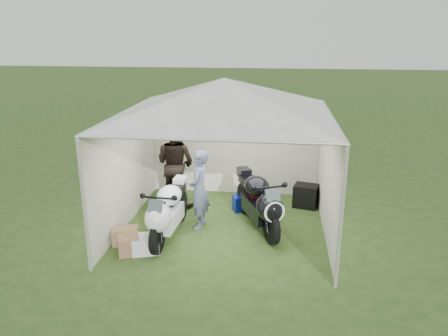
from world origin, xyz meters
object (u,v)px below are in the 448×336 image
Objects in this scene: equipment_box at (306,196)px; crate_2 at (132,240)px; canopy_tent at (224,100)px; person_dark_jacket at (175,164)px; paddock_stand at (243,203)px; crate_3 at (125,236)px; motorcycle_black at (259,201)px; crate_0 at (145,244)px; person_blue_jacket at (199,189)px; motorcycle_white at (167,210)px; crate_1 at (129,245)px.

crate_2 is at bearing -144.80° from equipment_box.
canopy_tent reaches higher than person_dark_jacket.
person_dark_jacket is (-1.55, 0.16, 0.81)m from paddock_stand.
paddock_stand is at bearing 42.06° from crate_3.
crate_0 is at bearing -171.02° from motorcycle_black.
paddock_stand is 0.28× the size of person_blue_jacket.
person_blue_jacket reaches higher than paddock_stand.
paddock_stand is at bearing 69.63° from canopy_tent.
equipment_box is at bearing -152.05° from person_dark_jacket.
equipment_box is at bearing 126.02° from person_blue_jacket.
canopy_tent is 2.89× the size of person_dark_jacket.
crate_0 is (-1.59, -2.16, -0.01)m from paddock_stand.
motorcycle_black is (0.71, -0.07, -1.97)m from canopy_tent.
motorcycle_black is at bearing -5.63° from canopy_tent.
motorcycle_white is 2.08m from paddock_stand.
equipment_box reaches higher than crate_1.
equipment_box is 3.91m from crate_0.
crate_2 is at bearing -143.53° from motorcycle_white.
equipment_box is at bearing 15.64° from paddock_stand.
crate_3 reaches higher than crate_2.
motorcycle_white is at bearing 22.91° from crate_3.
person_blue_jacket is (-0.81, -0.97, 0.64)m from paddock_stand.
motorcycle_white is 0.81m from person_blue_jacket.
motorcycle_black is 2.58m from crate_2.
crate_3 is at bearing 99.18° from person_dark_jacket.
canopy_tent is at bearing 29.93° from crate_3.
motorcycle_white reaches higher than crate_3.
equipment_box is at bearing 38.83° from motorcycle_white.
person_dark_jacket is at bearing 174.26° from paddock_stand.
canopy_tent is 3.18m from crate_1.
crate_0 is (-2.97, -2.55, -0.10)m from equipment_box.
crate_3 is (-0.48, 0.29, -0.00)m from crate_0.
paddock_stand is at bearing 52.73° from motorcycle_white.
motorcycle_black is 4.42× the size of crate_0.
crate_1 is at bearing -81.06° from crate_2.
equipment_box is at bearing 40.58° from crate_0.
crate_1 is (-1.56, -1.38, -2.41)m from canopy_tent.
crate_0 is (-1.98, -1.23, -0.45)m from motorcycle_black.
motorcycle_white is 0.97m from crate_1.
crate_0 reaches higher than crate_3.
paddock_stand is at bearing 53.62° from crate_0.
motorcycle_white is at bearing -145.43° from canopy_tent.
canopy_tent reaches higher than crate_3.
motorcycle_black is 2.26m from person_dark_jacket.
crate_3 is (-1.26, -0.89, -0.66)m from person_blue_jacket.
equipment_box reaches higher than crate_0.
motorcycle_black is 5.67× the size of crate_1.
equipment_box is at bearing 33.14° from crate_3.
person_dark_jacket is at bearing 100.85° from motorcycle_white.
crate_1 is at bearing -62.54° from crate_3.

